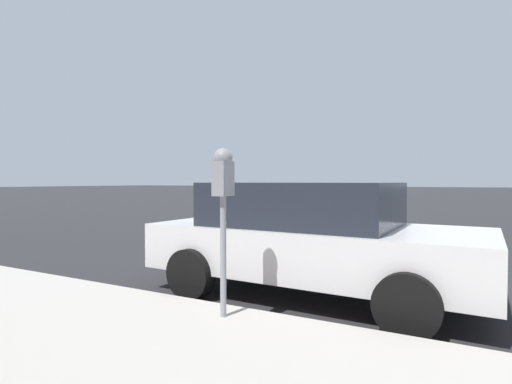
{
  "coord_description": "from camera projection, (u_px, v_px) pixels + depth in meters",
  "views": [
    {
      "loc": [
        -5.83,
        -1.49,
        1.49
      ],
      "look_at": [
        -2.15,
        0.47,
        1.38
      ],
      "focal_mm": 28.0,
      "sensor_mm": 36.0,
      "label": 1
    }
  ],
  "objects": [
    {
      "name": "car_white",
      "position": [
        311.0,
        236.0,
        5.24
      ],
      "size": [
        2.18,
        4.27,
        1.48
      ],
      "rotation": [
        0.0,
        0.0,
        3.11
      ],
      "color": "silver",
      "rests_on": "ground_plane"
    },
    {
      "name": "parking_meter",
      "position": [
        223.0,
        188.0,
        3.9
      ],
      "size": [
        0.21,
        0.19,
        1.66
      ],
      "color": "gray",
      "rests_on": "sidewalk"
    },
    {
      "name": "ground_plane",
      "position": [
        353.0,
        283.0,
        5.89
      ],
      "size": [
        220.0,
        220.0,
        0.0
      ],
      "primitive_type": "plane",
      "color": "#2B2B2D"
    }
  ]
}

